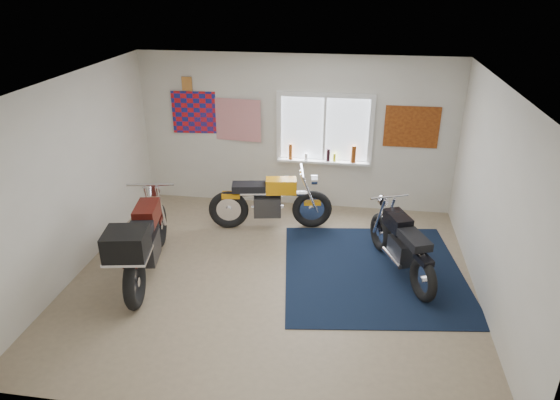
# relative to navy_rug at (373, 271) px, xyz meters

# --- Properties ---
(ground) EXTENTS (5.50, 5.50, 0.00)m
(ground) POSITION_rel_navy_rug_xyz_m (-1.40, -0.37, -0.01)
(ground) COLOR #9E896B
(ground) RESTS_ON ground
(room_shell) EXTENTS (5.50, 5.50, 5.50)m
(room_shell) POSITION_rel_navy_rug_xyz_m (-1.40, -0.37, 1.63)
(room_shell) COLOR white
(room_shell) RESTS_ON ground
(navy_rug) EXTENTS (2.82, 2.91, 0.01)m
(navy_rug) POSITION_rel_navy_rug_xyz_m (0.00, 0.00, 0.00)
(navy_rug) COLOR black
(navy_rug) RESTS_ON ground
(window_assembly) EXTENTS (1.66, 0.17, 1.26)m
(window_assembly) POSITION_rel_navy_rug_xyz_m (-0.90, 2.10, 1.36)
(window_assembly) COLOR white
(window_assembly) RESTS_ON room_shell
(oil_bottles) EXTENTS (1.18, 0.09, 0.30)m
(oil_bottles) POSITION_rel_navy_rug_xyz_m (-0.81, 2.03, 1.02)
(oil_bottles) COLOR #8D4214
(oil_bottles) RESTS_ON window_assembly
(flag_display) EXTENTS (1.60, 0.10, 1.17)m
(flag_display) POSITION_rel_navy_rug_xyz_m (-3.30, 2.11, 2.14)
(flag_display) COLOR red
(flag_display) RESTS_ON room_shell
(triumph_poster) EXTENTS (0.90, 0.03, 0.70)m
(triumph_poster) POSITION_rel_navy_rug_xyz_m (0.55, 2.11, 1.54)
(triumph_poster) COLOR #A54C14
(triumph_poster) RESTS_ON room_shell
(yellow_triumph) EXTENTS (2.04, 0.63, 1.03)m
(yellow_triumph) POSITION_rel_navy_rug_xyz_m (-1.69, 1.13, 0.45)
(yellow_triumph) COLOR black
(yellow_triumph) RESTS_ON ground
(black_chrome_bike) EXTENTS (0.89, 1.82, 0.98)m
(black_chrome_bike) POSITION_rel_navy_rug_xyz_m (0.36, 0.04, 0.43)
(black_chrome_bike) COLOR black
(black_chrome_bike) RESTS_ON navy_rug
(maroon_tourer) EXTENTS (0.88, 2.25, 1.14)m
(maroon_tourer) POSITION_rel_navy_rug_xyz_m (-3.11, -0.68, 0.59)
(maroon_tourer) COLOR black
(maroon_tourer) RESTS_ON ground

